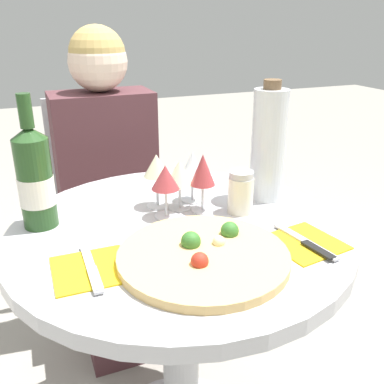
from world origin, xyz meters
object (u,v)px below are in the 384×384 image
at_px(wine_bottle, 35,179).
at_px(tall_carafe, 268,145).
at_px(dining_table, 180,298).
at_px(pizza_large, 204,255).
at_px(seated_diner, 113,208).
at_px(chair_behind_diner, 107,216).

bearing_deg(wine_bottle, tall_carafe, -5.22).
distance_m(wine_bottle, tall_carafe, 0.60).
distance_m(dining_table, pizza_large, 0.28).
xyz_separation_m(wine_bottle, tall_carafe, (0.60, -0.05, 0.03)).
xyz_separation_m(seated_diner, pizza_large, (0.03, -0.79, 0.22)).
distance_m(dining_table, chair_behind_diner, 0.77).
bearing_deg(seated_diner, wine_bottle, 61.39).
xyz_separation_m(dining_table, wine_bottle, (-0.31, 0.13, 0.33)).
distance_m(pizza_large, tall_carafe, 0.41).
height_order(dining_table, chair_behind_diner, chair_behind_diner).
relative_size(pizza_large, tall_carafe, 1.10).
distance_m(chair_behind_diner, seated_diner, 0.17).
height_order(wine_bottle, tall_carafe, tall_carafe).
xyz_separation_m(dining_table, seated_diner, (-0.04, 0.62, 0.01)).
relative_size(chair_behind_diner, pizza_large, 2.64).
bearing_deg(pizza_large, tall_carafe, 39.71).
height_order(seated_diner, tall_carafe, seated_diner).
bearing_deg(chair_behind_diner, pizza_large, 92.08).
xyz_separation_m(dining_table, pizza_large, (-0.01, -0.17, 0.22)).
relative_size(chair_behind_diner, wine_bottle, 2.97).
height_order(chair_behind_diner, seated_diner, seated_diner).
bearing_deg(seated_diner, pizza_large, 92.45).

